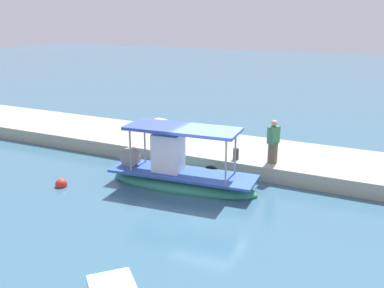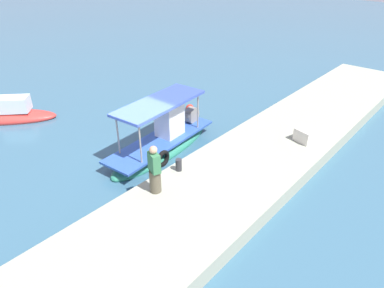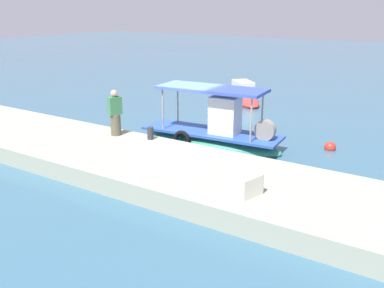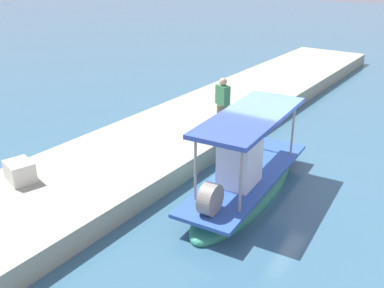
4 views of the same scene
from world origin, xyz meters
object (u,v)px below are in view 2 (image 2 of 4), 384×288
cargo_crate (305,135)px  marker_buoy (190,108)px  mooring_bollard (179,165)px  fisherman_near_bollard (155,171)px  moored_boat_near (9,115)px  main_fishing_boat (163,141)px

cargo_crate → marker_buoy: 7.05m
mooring_bollard → marker_buoy: size_ratio=1.04×
fisherman_near_bollard → marker_buoy: 8.64m
mooring_bollard → cargo_crate: cargo_crate is taller
cargo_crate → marker_buoy: cargo_crate is taller
marker_buoy → moored_boat_near: (-7.29, 6.46, 0.14)m
marker_buoy → main_fishing_boat: bearing=-153.6°
main_fishing_boat → mooring_bollard: 2.75m
main_fishing_boat → marker_buoy: main_fishing_boat is taller
main_fishing_boat → fisherman_near_bollard: size_ratio=3.41×
fisherman_near_bollard → marker_buoy: fisherman_near_bollard is taller
cargo_crate → marker_buoy: size_ratio=1.72×
main_fishing_boat → mooring_bollard: (-1.46, -2.30, 0.41)m
mooring_bollard → main_fishing_boat: bearing=57.6°
mooring_bollard → cargo_crate: (5.29, -2.61, 0.05)m
cargo_crate → mooring_bollard: bearing=153.7°
cargo_crate → marker_buoy: bearing=87.0°
mooring_bollard → cargo_crate: bearing=-26.3°
main_fishing_boat → cargo_crate: (3.83, -4.91, 0.46)m
fisherman_near_bollard → moored_boat_near: 11.20m
marker_buoy → fisherman_near_bollard: bearing=-146.8°
cargo_crate → main_fishing_boat: bearing=127.9°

